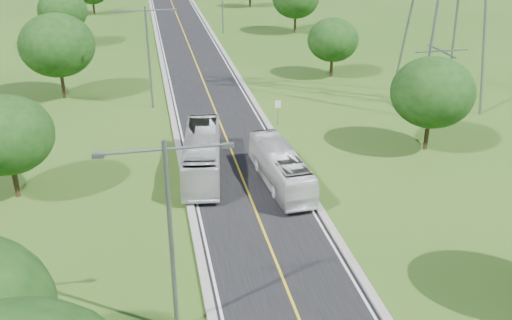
% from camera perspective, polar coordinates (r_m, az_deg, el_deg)
% --- Properties ---
extents(ground, '(260.00, 260.00, 0.00)m').
position_cam_1_polar(ground, '(72.98, -5.93, 9.39)').
color(ground, '#274D15').
rests_on(ground, ground).
extents(road, '(8.00, 150.00, 0.06)m').
position_cam_1_polar(road, '(78.76, -6.40, 10.53)').
color(road, black).
rests_on(road, ground).
extents(curb_left, '(0.50, 150.00, 0.22)m').
position_cam_1_polar(curb_left, '(78.50, -9.54, 10.36)').
color(curb_left, gray).
rests_on(curb_left, ground).
extents(curb_right, '(0.50, 150.00, 0.22)m').
position_cam_1_polar(curb_right, '(79.20, -3.29, 10.78)').
color(curb_right, gray).
rests_on(curb_right, ground).
extents(speed_limit_sign, '(0.55, 0.09, 2.40)m').
position_cam_1_polar(speed_limit_sign, '(52.54, 2.20, 5.20)').
color(speed_limit_sign, slate).
rests_on(speed_limit_sign, ground).
extents(streetlight_near_left, '(5.90, 0.25, 10.00)m').
position_cam_1_polar(streetlight_near_left, '(25.76, -8.61, -6.40)').
color(streetlight_near_left, slate).
rests_on(streetlight_near_left, ground).
extents(streetlight_mid_left, '(5.90, 0.25, 10.00)m').
position_cam_1_polar(streetlight_mid_left, '(56.68, -10.72, 10.84)').
color(streetlight_mid_left, slate).
rests_on(streetlight_mid_left, ground).
extents(tree_lb, '(6.30, 6.30, 7.33)m').
position_cam_1_polar(tree_lb, '(41.86, -23.68, 2.30)').
color(tree_lb, black).
rests_on(tree_lb, ground).
extents(tree_lc, '(7.56, 7.56, 8.79)m').
position_cam_1_polar(tree_lc, '(62.21, -19.27, 10.78)').
color(tree_lc, black).
rests_on(tree_lc, ground).
extents(tree_ld, '(6.72, 6.72, 7.82)m').
position_cam_1_polar(tree_ld, '(85.94, -18.80, 13.97)').
color(tree_ld, black).
rests_on(tree_ld, ground).
extents(tree_rb, '(6.72, 6.72, 7.82)m').
position_cam_1_polar(tree_rb, '(48.16, 17.23, 6.48)').
color(tree_rb, black).
rests_on(tree_rb, ground).
extents(tree_rc, '(5.88, 5.88, 6.84)m').
position_cam_1_polar(tree_rc, '(67.40, 7.70, 11.82)').
color(tree_rc, black).
rests_on(tree_rc, ground).
extents(bus_outbound, '(2.90, 9.88, 2.72)m').
position_cam_1_polar(bus_outbound, '(41.26, 2.48, -0.74)').
color(bus_outbound, silver).
rests_on(bus_outbound, road).
extents(bus_inbound, '(4.13, 11.34, 3.09)m').
position_cam_1_polar(bus_inbound, '(43.10, -5.41, 0.60)').
color(bus_inbound, silver).
rests_on(bus_inbound, road).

